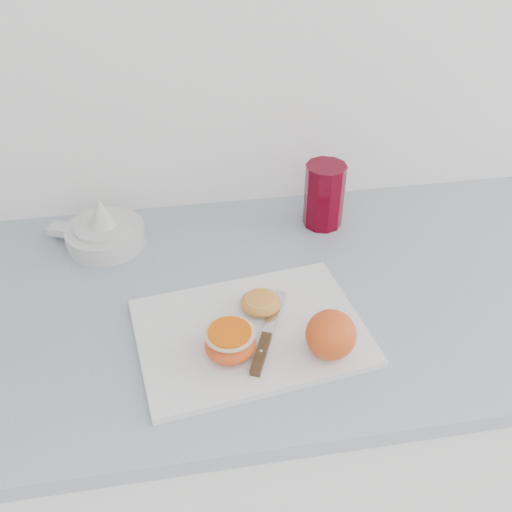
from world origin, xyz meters
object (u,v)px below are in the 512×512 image
object	(u,v)px
citrus_juicer	(104,232)
half_orange	(230,343)
cutting_board	(251,332)
counter	(253,441)
red_tumbler	(324,197)

from	to	relation	value
citrus_juicer	half_orange	bearing A→B (deg)	-59.30
cutting_board	half_orange	size ratio (longest dim) A/B	4.60
counter	red_tumbler	bearing A→B (deg)	46.65
cutting_board	half_orange	xyz separation A→B (m)	(-0.04, -0.05, 0.03)
half_orange	red_tumbler	world-z (taller)	red_tumbler
counter	cutting_board	distance (m)	0.46
citrus_juicer	red_tumbler	world-z (taller)	red_tumbler
half_orange	citrus_juicer	size ratio (longest dim) A/B	0.41
counter	half_orange	size ratio (longest dim) A/B	31.35
counter	citrus_juicer	bearing A→B (deg)	144.45
red_tumbler	cutting_board	bearing A→B (deg)	-123.57
counter	citrus_juicer	size ratio (longest dim) A/B	12.82
counter	cutting_board	xyz separation A→B (m)	(-0.02, -0.11, 0.45)
red_tumbler	half_orange	bearing A→B (deg)	-124.42
cutting_board	half_orange	world-z (taller)	half_orange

